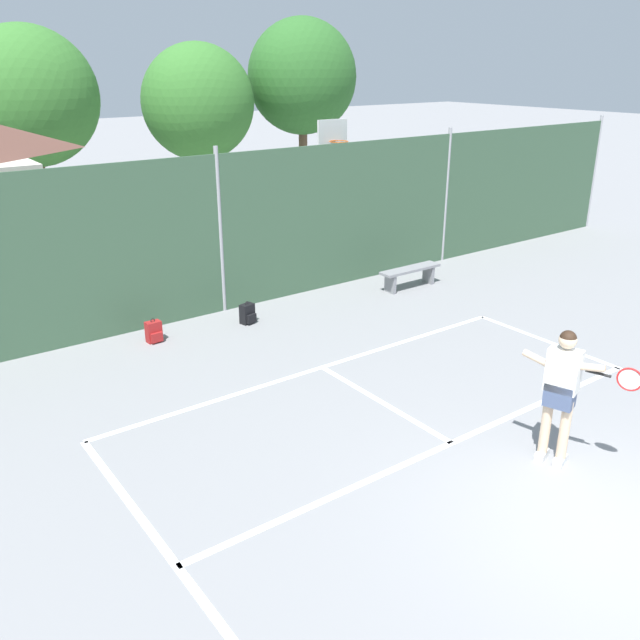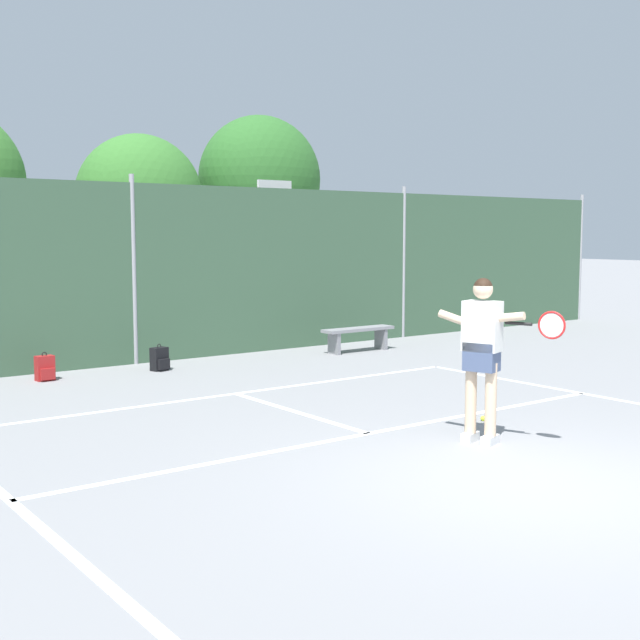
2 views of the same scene
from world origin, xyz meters
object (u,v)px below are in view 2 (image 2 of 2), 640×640
(basketball_hoop, at_px, (274,235))
(backpack_red, at_px, (45,369))
(tennis_ball, at_px, (483,418))
(backpack_black, at_px, (160,359))
(tennis_player, at_px, (483,345))
(courtside_bench, at_px, (358,334))

(basketball_hoop, distance_m, backpack_red, 7.19)
(backpack_red, bearing_deg, tennis_ball, -60.59)
(basketball_hoop, relative_size, tennis_ball, 53.79)
(backpack_red, bearing_deg, backpack_black, -6.18)
(tennis_player, bearing_deg, tennis_ball, 40.99)
(backpack_red, distance_m, backpack_black, 1.91)
(courtside_bench, bearing_deg, tennis_player, -118.37)
(basketball_hoop, distance_m, courtside_bench, 3.83)
(tennis_ball, xyz_separation_m, courtside_bench, (2.62, 5.67, 0.33))
(basketball_hoop, bearing_deg, tennis_player, -110.60)
(tennis_ball, bearing_deg, courtside_bench, 65.22)
(basketball_hoop, distance_m, tennis_player, 10.42)
(tennis_ball, height_order, backpack_red, backpack_red)
(tennis_ball, xyz_separation_m, backpack_red, (-3.46, 6.14, 0.16))
(tennis_player, relative_size, tennis_ball, 28.10)
(tennis_player, relative_size, backpack_black, 4.01)
(tennis_ball, bearing_deg, backpack_black, 104.74)
(tennis_ball, relative_size, backpack_black, 0.14)
(tennis_player, height_order, backpack_red, tennis_player)
(tennis_player, relative_size, backpack_red, 4.01)
(tennis_player, distance_m, tennis_ball, 1.55)
(basketball_hoop, xyz_separation_m, tennis_player, (-3.64, -9.69, -1.20))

